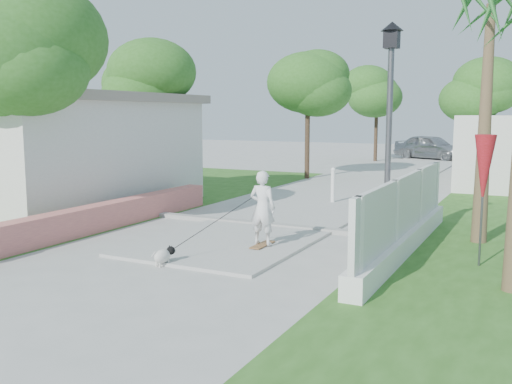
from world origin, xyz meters
The scene contains 19 objects.
ground centered at (0.00, 0.00, 0.00)m, with size 90.00×90.00×0.00m, color #B7B7B2.
path_strip centered at (0.00, 20.00, 0.03)m, with size 3.20×36.00×0.06m, color #B7B7B2.
curb centered at (0.00, 6.00, 0.05)m, with size 6.50×0.25×0.10m, color #999993.
grass_left centered at (-7.00, 8.00, 0.01)m, with size 8.00×20.00×0.01m, color #2F5E1D.
pink_wall centered at (-3.30, 3.55, 0.31)m, with size 0.45×8.20×0.80m.
house_left centered at (-8.00, 6.00, 1.64)m, with size 8.40×7.40×3.23m.
lattice_fence centered at (3.40, 5.00, 0.54)m, with size 0.35×7.00×1.50m.
street_lamp centered at (2.90, 5.50, 2.43)m, with size 0.44×0.44×4.44m.
bollard centered at (0.20, 10.00, 0.58)m, with size 0.14×0.14×1.09m.
patio_umbrella centered at (4.80, 4.50, 1.69)m, with size 0.36×0.36×2.30m.
tree_left_near centered at (-4.48, 2.98, 3.82)m, with size 3.60×3.60×5.28m.
tree_left_mid centered at (-5.48, 8.48, 3.50)m, with size 3.20×3.20×4.85m.
tree_path_left centered at (-2.98, 15.98, 3.82)m, with size 3.40×3.40×5.23m.
tree_path_right centered at (3.22, 19.98, 3.49)m, with size 3.00×3.00×4.79m.
tree_path_far centered at (-2.78, 25.98, 3.82)m, with size 3.20×3.20×5.17m.
palm_far centered at (4.60, 6.50, 4.48)m, with size 1.80×1.80×5.30m.
skateboarder centered at (0.35, 3.27, 0.67)m, with size 1.26×2.16×1.55m.
dog centered at (-0.15, 2.03, 0.19)m, with size 0.34×0.48×0.35m.
parked_car centered at (-0.14, 28.33, 0.73)m, with size 1.74×4.31×1.47m, color #B0B1B8.
Camera 1 is at (5.67, -5.94, 2.65)m, focal length 40.00 mm.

